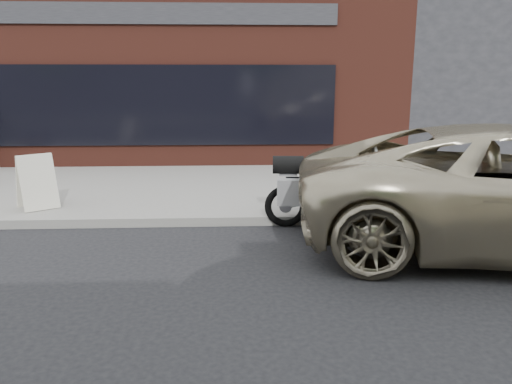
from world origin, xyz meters
name	(u,v)px	position (x,y,z in m)	size (l,w,h in m)	color
ground	(190,362)	(0.00, 0.00, 0.00)	(120.00, 120.00, 0.00)	black
near_sidewalk	(215,184)	(0.00, 7.00, 0.07)	(44.00, 6.00, 0.15)	gray
storefront	(163,82)	(-2.00, 13.98, 2.25)	(14.00, 10.07, 4.50)	#59271C
neighbour_building	(502,60)	(10.00, 14.00, 3.00)	(10.00, 10.00, 6.00)	#25262A
motorcycle	(324,191)	(1.85, 3.89, 0.60)	(2.22, 0.72, 1.40)	black
sandwich_sign	(36,181)	(-3.03, 4.81, 0.62)	(0.80, 0.78, 0.94)	white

